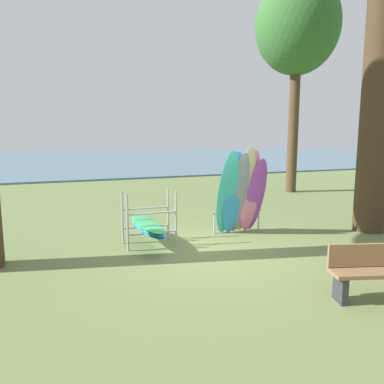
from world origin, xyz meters
name	(u,v)px	position (x,y,z in m)	size (l,w,h in m)	color
ground_plane	(214,248)	(0.00, 0.00, 0.00)	(80.00, 80.00, 0.00)	olive
lake_water	(85,159)	(0.00, 31.24, 0.05)	(80.00, 36.00, 0.10)	#477084
tree_mid_behind	(297,28)	(6.56, 6.31, 6.87)	(3.48, 3.48, 8.96)	#4C3823
leaning_board_pile	(242,193)	(1.15, 0.87, 1.05)	(1.43, 0.71, 2.25)	#38B2AD
board_storage_rack	(148,225)	(-1.31, 0.78, 0.47)	(1.15, 2.12, 1.25)	#9EA0A5
park_bench	(375,271)	(1.24, -3.25, 0.45)	(1.46, 0.79, 0.85)	#2D2D33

